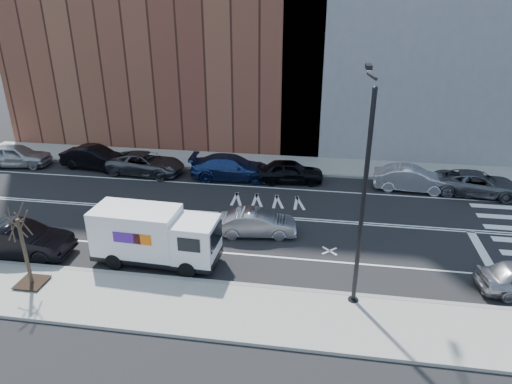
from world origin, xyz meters
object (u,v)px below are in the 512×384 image
(far_parked_b, at_px, (95,158))
(driving_sedan, at_px, (257,223))
(far_parked_a, at_px, (16,155))
(fedex_van, at_px, (155,236))

(far_parked_b, height_order, driving_sedan, far_parked_b)
(driving_sedan, bearing_deg, far_parked_a, 61.06)
(fedex_van, relative_size, driving_sedan, 1.45)
(fedex_van, height_order, far_parked_b, fedex_van)
(far_parked_b, bearing_deg, driving_sedan, -114.03)
(far_parked_b, distance_m, driving_sedan, 15.61)
(far_parked_b, bearing_deg, far_parked_a, 101.79)
(far_parked_b, bearing_deg, fedex_van, -134.78)
(fedex_van, xyz_separation_m, far_parked_a, (-15.00, 11.16, -0.60))
(fedex_van, distance_m, driving_sedan, 5.58)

